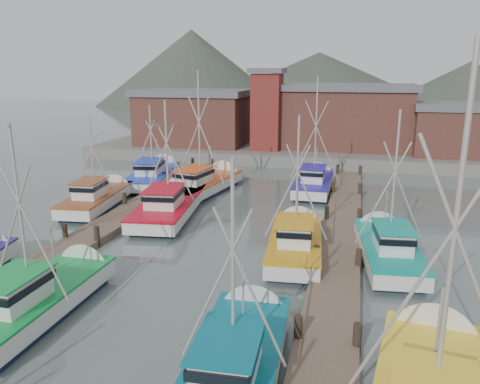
% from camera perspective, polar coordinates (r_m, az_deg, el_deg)
% --- Properties ---
extents(ground, '(260.00, 260.00, 0.00)m').
position_cam_1_polar(ground, '(20.56, -9.47, -12.98)').
color(ground, '#435150').
rests_on(ground, ground).
extents(dock_left, '(2.30, 46.00, 1.50)m').
position_cam_1_polar(dock_left, '(26.93, -19.85, -6.40)').
color(dock_left, '#4C392F').
rests_on(dock_left, ground).
extents(dock_right, '(2.30, 46.00, 1.50)m').
position_cam_1_polar(dock_right, '(22.63, 11.60, -9.83)').
color(dock_right, '#4C392F').
rests_on(dock_right, ground).
extents(quay, '(44.00, 16.00, 1.20)m').
position_cam_1_polar(quay, '(54.87, 6.08, 5.16)').
color(quay, slate).
rests_on(quay, ground).
extents(shed_left, '(12.72, 8.48, 6.20)m').
position_cam_1_polar(shed_left, '(55.11, -5.66, 9.13)').
color(shed_left, brown).
rests_on(shed_left, quay).
extents(shed_center, '(14.84, 9.54, 6.90)m').
position_cam_1_polar(shed_center, '(53.85, 12.61, 9.11)').
color(shed_center, brown).
rests_on(shed_center, quay).
extents(shed_right, '(8.48, 6.36, 5.20)m').
position_cam_1_polar(shed_right, '(51.79, 24.76, 6.98)').
color(shed_right, brown).
rests_on(shed_right, quay).
extents(lookout_tower, '(3.60, 3.60, 8.50)m').
position_cam_1_polar(lookout_tower, '(50.69, 3.29, 10.09)').
color(lookout_tower, maroon).
rests_on(lookout_tower, quay).
extents(distant_hills, '(175.00, 140.00, 42.00)m').
position_cam_1_polar(distant_hills, '(141.00, 5.98, 10.58)').
color(distant_hills, '#40493D').
rests_on(distant_hills, ground).
extents(boat_4, '(3.39, 8.65, 8.40)m').
position_cam_1_polar(boat_4, '(20.73, -22.94, -11.66)').
color(boat_4, '#101E37').
rests_on(boat_4, ground).
extents(boat_5, '(3.20, 8.72, 7.89)m').
position_cam_1_polar(boat_5, '(15.57, -0.28, -19.63)').
color(boat_5, '#101E37').
rests_on(boat_5, ground).
extents(boat_8, '(4.38, 10.37, 8.61)m').
position_cam_1_polar(boat_8, '(32.04, -8.29, -1.49)').
color(boat_8, '#101E37').
rests_on(boat_8, ground).
extents(boat_9, '(3.30, 8.60, 8.03)m').
position_cam_1_polar(boat_9, '(25.23, 6.82, -5.88)').
color(boat_9, '#101E37').
rests_on(boat_9, ground).
extents(boat_10, '(3.49, 8.59, 7.23)m').
position_cam_1_polar(boat_10, '(34.89, -16.73, -0.65)').
color(boat_10, '#101E37').
rests_on(boat_10, ground).
extents(boat_11, '(3.47, 8.47, 8.38)m').
position_cam_1_polar(boat_11, '(25.29, 17.40, -6.42)').
color(boat_11, '#101E37').
rests_on(boat_11, ground).
extents(boat_12, '(4.58, 10.17, 10.40)m').
position_cam_1_polar(boat_12, '(37.61, -4.30, 1.02)').
color(boat_12, '#101E37').
rests_on(boat_12, ground).
extents(boat_13, '(3.86, 8.63, 9.76)m').
position_cam_1_polar(boat_13, '(38.49, 9.07, 1.19)').
color(boat_13, '#101E37').
rests_on(boat_13, ground).
extents(boat_14, '(4.52, 9.90, 7.56)m').
position_cam_1_polar(boat_14, '(41.47, -10.33, 2.09)').
color(boat_14, '#101E37').
rests_on(boat_14, ground).
extents(gull_far, '(1.50, 0.66, 0.24)m').
position_cam_1_polar(gull_far, '(17.90, -9.01, 7.98)').
color(gull_far, gray).
rests_on(gull_far, ground).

